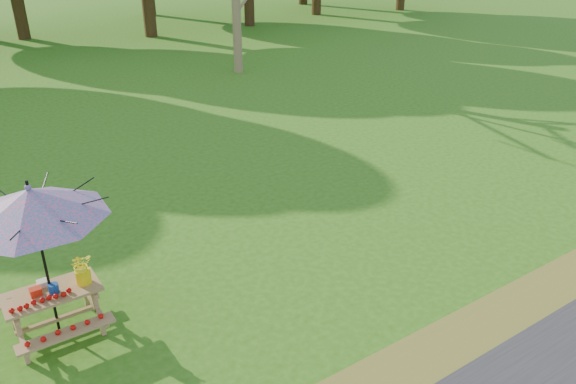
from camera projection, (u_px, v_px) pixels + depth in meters
ground at (184, 310)px, 8.00m from camera, size 120.00×120.00×0.00m
picnic_table at (56, 313)px, 7.43m from camera, size 1.20×1.32×0.67m
patio_umbrella at (31, 204)px, 6.73m from camera, size 2.42×2.42×2.25m
produce_bins at (45, 288)px, 7.26m from camera, size 0.34×0.39×0.13m
tomatoes_row at (42, 300)px, 7.06m from camera, size 0.77×0.13×0.07m
flower_bucket at (82, 268)px, 7.36m from camera, size 0.30×0.27×0.44m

